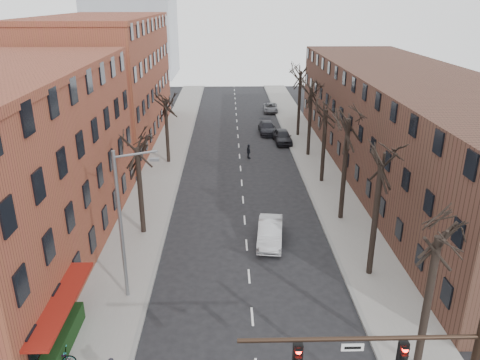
{
  "coord_description": "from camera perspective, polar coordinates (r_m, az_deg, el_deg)",
  "views": [
    {
      "loc": [
        -1.22,
        -13.21,
        16.37
      ],
      "look_at": [
        -0.4,
        18.48,
        4.0
      ],
      "focal_mm": 35.0,
      "sensor_mm": 36.0,
      "label": 1
    }
  ],
  "objects": [
    {
      "name": "sidewalk_left",
      "position": [
        51.34,
        -9.0,
        2.54
      ],
      "size": [
        4.0,
        90.0,
        0.15
      ],
      "primitive_type": "cube",
      "color": "gray",
      "rests_on": "ground"
    },
    {
      "name": "sidewalk_right",
      "position": [
        51.72,
        8.88,
        2.68
      ],
      "size": [
        4.0,
        90.0,
        0.15
      ],
      "primitive_type": "cube",
      "color": "gray",
      "rests_on": "ground"
    },
    {
      "name": "building_left_far",
      "position": [
        59.83,
        -16.09,
        11.49
      ],
      "size": [
        12.0,
        28.0,
        14.0
      ],
      "primitive_type": "cube",
      "color": "brown",
      "rests_on": "ground"
    },
    {
      "name": "building_right",
      "position": [
        47.88,
        19.77,
        6.32
      ],
      "size": [
        12.0,
        50.0,
        10.0
      ],
      "primitive_type": "cube",
      "color": "#462920",
      "rests_on": "ground"
    },
    {
      "name": "awning_left",
      "position": [
        26.53,
        -20.14,
        -18.33
      ],
      "size": [
        1.2,
        7.0,
        0.15
      ],
      "primitive_type": "cube",
      "color": "maroon",
      "rests_on": "ground"
    },
    {
      "name": "hedge",
      "position": [
        25.44,
        -21.26,
        -18.58
      ],
      "size": [
        0.8,
        6.0,
        1.0
      ],
      "primitive_type": "cube",
      "color": "black",
      "rests_on": "sidewalk_left"
    },
    {
      "name": "tree_right_b",
      "position": [
        31.32,
        15.41,
        -11.05
      ],
      "size": [
        5.2,
        5.2,
        10.8
      ],
      "primitive_type": null,
      "color": "black",
      "rests_on": "ground"
    },
    {
      "name": "tree_right_c",
      "position": [
        38.06,
        12.12,
        -4.67
      ],
      "size": [
        5.2,
        5.2,
        11.6
      ],
      "primitive_type": null,
      "color": "black",
      "rests_on": "ground"
    },
    {
      "name": "tree_right_d",
      "position": [
        45.21,
        9.88,
        -0.25
      ],
      "size": [
        5.2,
        5.2,
        10.0
      ],
      "primitive_type": null,
      "color": "black",
      "rests_on": "ground"
    },
    {
      "name": "tree_right_e",
      "position": [
        52.61,
        8.26,
        2.96
      ],
      "size": [
        5.2,
        5.2,
        10.8
      ],
      "primitive_type": null,
      "color": "black",
      "rests_on": "ground"
    },
    {
      "name": "tree_right_f",
      "position": [
        60.16,
        7.04,
        5.36
      ],
      "size": [
        5.2,
        5.2,
        11.6
      ],
      "primitive_type": null,
      "color": "black",
      "rests_on": "ground"
    },
    {
      "name": "tree_left_a",
      "position": [
        35.81,
        -11.64,
        -6.36
      ],
      "size": [
        5.2,
        5.2,
        9.5
      ],
      "primitive_type": null,
      "color": "black",
      "rests_on": "ground"
    },
    {
      "name": "tree_left_b",
      "position": [
        50.37,
        -8.68,
        2.1
      ],
      "size": [
        5.2,
        5.2,
        9.5
      ],
      "primitive_type": null,
      "color": "black",
      "rests_on": "ground"
    },
    {
      "name": "streetlight",
      "position": [
        26.48,
        -14.04,
        -4.76
      ],
      "size": [
        2.45,
        0.22,
        9.03
      ],
      "color": "slate",
      "rests_on": "ground"
    },
    {
      "name": "silver_sedan",
      "position": [
        33.56,
        3.69,
        -6.38
      ],
      "size": [
        2.24,
        5.0,
        1.59
      ],
      "primitive_type": "imported",
      "rotation": [
        0.0,
        0.0,
        -0.12
      ],
      "color": "#A5A7AC",
      "rests_on": "ground"
    },
    {
      "name": "parked_car_near",
      "position": [
        56.75,
        5.2,
        5.32
      ],
      "size": [
        2.18,
        4.9,
        1.64
      ],
      "primitive_type": "imported",
      "rotation": [
        0.0,
        0.0,
        0.05
      ],
      "color": "black",
      "rests_on": "ground"
    },
    {
      "name": "parked_car_mid",
      "position": [
        60.78,
        3.33,
        6.38
      ],
      "size": [
        2.21,
        5.16,
        1.48
      ],
      "primitive_type": "imported",
      "rotation": [
        0.0,
        0.0,
        0.03
      ],
      "color": "black",
      "rests_on": "ground"
    },
    {
      "name": "parked_car_far",
      "position": [
        72.76,
        3.75,
        8.78
      ],
      "size": [
        2.38,
        4.73,
        1.28
      ],
      "primitive_type": "imported",
      "rotation": [
        0.0,
        0.0,
        -0.06
      ],
      "color": "#5C5D63",
      "rests_on": "ground"
    },
    {
      "name": "pedestrian_crossing",
      "position": [
        50.86,
        1.05,
        3.49
      ],
      "size": [
        0.65,
        1.02,
        1.61
      ],
      "primitive_type": "imported",
      "rotation": [
        0.0,
        0.0,
        1.86
      ],
      "color": "black",
      "rests_on": "ground"
    },
    {
      "name": "bicycle",
      "position": [
        24.89,
        -21.63,
        -19.64
      ],
      "size": [
        1.99,
        0.9,
        1.01
      ],
      "primitive_type": "imported",
      "rotation": [
        0.0,
        0.0,
        1.69
      ],
      "color": "gray",
      "rests_on": "sidewalk_left"
    }
  ]
}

